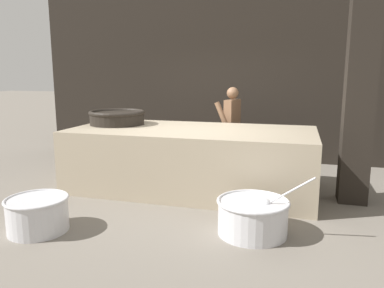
# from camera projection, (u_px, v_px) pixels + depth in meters

# --- Properties ---
(ground_plane) EXTENTS (60.00, 60.00, 0.00)m
(ground_plane) POSITION_uv_depth(u_px,v_px,m) (192.00, 188.00, 6.26)
(ground_plane) COLOR slate
(back_wall) EXTENTS (8.55, 0.24, 4.22)m
(back_wall) POSITION_uv_depth(u_px,v_px,m) (223.00, 63.00, 8.24)
(back_wall) COLOR black
(back_wall) RESTS_ON ground_plane
(support_pillar) EXTENTS (0.40, 0.40, 4.22)m
(support_pillar) POSITION_uv_depth(u_px,v_px,m) (362.00, 57.00, 5.24)
(support_pillar) COLOR black
(support_pillar) RESTS_ON ground_plane
(hearth_platform) EXTENTS (3.92, 1.84, 1.00)m
(hearth_platform) POSITION_uv_depth(u_px,v_px,m) (192.00, 159.00, 6.17)
(hearth_platform) COLOR tan
(hearth_platform) RESTS_ON ground_plane
(giant_wok_near) EXTENTS (0.98, 0.98, 0.25)m
(giant_wok_near) POSITION_uv_depth(u_px,v_px,m) (117.00, 117.00, 6.59)
(giant_wok_near) COLOR black
(giant_wok_near) RESTS_ON hearth_platform
(cook) EXTENTS (0.45, 0.64, 1.64)m
(cook) POSITION_uv_depth(u_px,v_px,m) (232.00, 126.00, 7.24)
(cook) COLOR brown
(cook) RESTS_ON ground_plane
(prep_bowl_vegetables) EXTENTS (1.12, 0.86, 0.77)m
(prep_bowl_vegetables) POSITION_uv_depth(u_px,v_px,m) (253.00, 215.00, 4.43)
(prep_bowl_vegetables) COLOR silver
(prep_bowl_vegetables) RESTS_ON ground_plane
(prep_bowl_meat) EXTENTS (0.75, 0.75, 0.42)m
(prep_bowl_meat) POSITION_uv_depth(u_px,v_px,m) (38.00, 213.00, 4.52)
(prep_bowl_meat) COLOR silver
(prep_bowl_meat) RESTS_ON ground_plane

